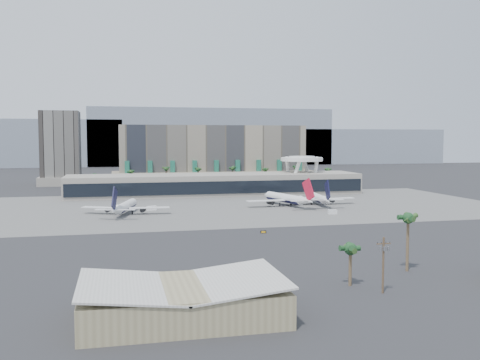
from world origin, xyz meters
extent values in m
plane|color=#232326|center=(0.00, 0.00, 0.00)|extent=(900.00, 900.00, 0.00)
cube|color=#5B5B59|center=(0.00, 55.00, 0.03)|extent=(260.00, 130.00, 0.06)
cube|color=gray|center=(-180.00, 470.00, 27.50)|extent=(260.00, 60.00, 55.00)
cube|color=gray|center=(60.00, 470.00, 35.00)|extent=(300.00, 60.00, 70.00)
cube|color=gray|center=(260.00, 470.00, 22.50)|extent=(220.00, 60.00, 45.00)
cube|color=gray|center=(10.00, 175.00, 21.00)|extent=(130.00, 22.00, 42.00)
cube|color=gray|center=(10.00, 173.00, 5.00)|extent=(140.00, 30.00, 10.00)
cube|color=#206E55|center=(-50.00, 163.00, 9.00)|extent=(3.00, 2.00, 18.00)
cube|color=#206E55|center=(-35.00, 163.00, 9.00)|extent=(3.00, 2.00, 18.00)
cube|color=#206E55|center=(-20.00, 163.00, 9.00)|extent=(3.00, 2.00, 18.00)
cube|color=#206E55|center=(-5.00, 163.00, 9.00)|extent=(3.00, 2.00, 18.00)
cube|color=#206E55|center=(10.00, 163.00, 9.00)|extent=(3.00, 2.00, 18.00)
cube|color=#206E55|center=(25.00, 163.00, 9.00)|extent=(3.00, 2.00, 18.00)
cube|color=#206E55|center=(40.00, 163.00, 9.00)|extent=(3.00, 2.00, 18.00)
cube|color=#206E55|center=(55.00, 163.00, 9.00)|extent=(3.00, 2.00, 18.00)
cube|color=#206E55|center=(70.00, 163.00, 9.00)|extent=(3.00, 2.00, 18.00)
cube|color=black|center=(-95.00, 200.00, 26.00)|extent=(26.00, 26.00, 52.00)
cube|color=#A39D8F|center=(-95.00, 200.00, 3.00)|extent=(30.00, 30.00, 6.00)
cube|color=#A39D8F|center=(0.00, 110.00, 6.00)|extent=(170.00, 32.00, 12.00)
cube|color=black|center=(0.00, 93.80, 5.50)|extent=(168.00, 0.60, 7.00)
cube|color=black|center=(0.00, 110.00, 13.25)|extent=(170.00, 12.00, 2.50)
cylinder|color=white|center=(61.36, 122.36, 11.00)|extent=(6.98, 6.99, 21.89)
cylinder|color=white|center=(48.64, 122.36, 11.00)|extent=(6.98, 6.99, 21.89)
cylinder|color=white|center=(48.64, 109.64, 11.00)|extent=(6.98, 6.99, 21.89)
cylinder|color=white|center=(61.36, 109.64, 11.00)|extent=(6.98, 6.99, 21.89)
cylinder|color=white|center=(55.00, 116.00, 20.00)|extent=(26.00, 26.00, 2.20)
cylinder|color=white|center=(55.00, 116.00, 21.30)|extent=(16.00, 16.00, 1.20)
cylinder|color=brown|center=(-70.00, 145.00, 6.00)|extent=(0.70, 0.70, 12.00)
sphere|color=#1C4722|center=(-70.00, 145.00, 11.70)|extent=(2.80, 2.80, 2.80)
cylinder|color=brown|center=(-48.00, 145.00, 6.00)|extent=(0.70, 0.70, 12.00)
sphere|color=#1C4722|center=(-48.00, 145.00, 11.70)|extent=(2.80, 2.80, 2.80)
cylinder|color=brown|center=(-26.00, 145.00, 6.00)|extent=(0.70, 0.70, 12.00)
sphere|color=#1C4722|center=(-26.00, 145.00, 11.70)|extent=(2.80, 2.80, 2.80)
cylinder|color=brown|center=(-5.00, 145.00, 6.00)|extent=(0.70, 0.70, 12.00)
sphere|color=#1C4722|center=(-5.00, 145.00, 11.70)|extent=(2.80, 2.80, 2.80)
cylinder|color=brown|center=(18.00, 145.00, 6.00)|extent=(0.70, 0.70, 12.00)
sphere|color=#1C4722|center=(18.00, 145.00, 11.70)|extent=(2.80, 2.80, 2.80)
cylinder|color=brown|center=(40.00, 145.00, 6.00)|extent=(0.70, 0.70, 12.00)
sphere|color=#1C4722|center=(40.00, 145.00, 11.70)|extent=(2.80, 2.80, 2.80)
cylinder|color=brown|center=(62.00, 145.00, 6.00)|extent=(0.70, 0.70, 12.00)
sphere|color=#1C4722|center=(62.00, 145.00, 11.70)|extent=(2.80, 2.80, 2.80)
cylinder|color=brown|center=(85.00, 145.00, 6.00)|extent=(0.70, 0.70, 12.00)
sphere|color=#1C4722|center=(85.00, 145.00, 11.70)|extent=(2.80, 2.80, 2.80)
cube|color=gray|center=(-45.00, -102.00, 3.00)|extent=(36.00, 22.00, 6.00)
cube|color=silver|center=(-54.00, -102.00, 6.40)|extent=(18.65, 22.60, 2.30)
cube|color=silver|center=(-36.00, -102.00, 6.40)|extent=(18.65, 22.60, 2.30)
cylinder|color=#4C3826|center=(-2.00, -96.00, 6.00)|extent=(0.44, 0.44, 12.00)
cube|color=#4C3826|center=(-2.00, -96.00, 10.60)|extent=(3.20, 0.22, 0.22)
cylinder|color=slate|center=(-2.90, -96.35, 9.60)|extent=(0.56, 0.56, 0.90)
cylinder|color=slate|center=(-2.00, -96.35, 9.60)|extent=(0.56, 0.56, 0.90)
cylinder|color=slate|center=(-1.10, -96.35, 9.60)|extent=(0.56, 0.56, 0.90)
cylinder|color=black|center=(-3.40, -96.00, 10.85)|extent=(0.12, 0.12, 0.30)
cylinder|color=black|center=(-0.60, -96.00, 10.85)|extent=(0.12, 0.12, 0.30)
cylinder|color=white|center=(-52.93, 38.59, 3.44)|extent=(10.29, 26.15, 3.82)
cylinder|color=black|center=(-52.93, 38.59, 3.29)|extent=(10.08, 25.63, 3.74)
cone|color=white|center=(-49.15, 53.02, 3.44)|extent=(4.78, 5.12, 3.82)
cone|color=white|center=(-57.20, 22.30, 3.72)|extent=(5.87, 9.27, 3.82)
cube|color=white|center=(-63.33, 40.32, 2.86)|extent=(17.06, 11.12, 0.33)
cube|color=white|center=(-43.02, 35.00, 2.86)|extent=(17.34, 4.62, 0.33)
cylinder|color=black|center=(-60.44, 40.06, 1.91)|extent=(3.00, 4.22, 2.10)
cylinder|color=black|center=(-45.67, 36.19, 1.91)|extent=(3.00, 4.22, 2.10)
cube|color=black|center=(-57.56, 20.92, 8.68)|extent=(2.66, 8.50, 10.05)
cube|color=white|center=(-61.59, 22.47, 4.20)|extent=(7.85, 4.88, 0.24)
cube|color=white|center=(-53.28, 20.29, 4.20)|extent=(7.83, 2.97, 0.24)
cylinder|color=black|center=(-50.36, 48.41, 0.76)|extent=(0.48, 0.48, 1.53)
cylinder|color=black|center=(-56.13, 38.44, 0.76)|extent=(0.67, 0.67, 1.53)
cylinder|color=black|center=(-50.22, 36.89, 0.76)|extent=(0.67, 0.67, 1.53)
cylinder|color=white|center=(23.22, 51.39, 3.71)|extent=(11.67, 28.16, 4.12)
cylinder|color=black|center=(23.22, 51.39, 3.55)|extent=(11.44, 27.59, 4.04)
cone|color=white|center=(18.80, 66.88, 3.71)|extent=(5.23, 5.59, 4.12)
cone|color=white|center=(28.21, 33.91, 4.02)|extent=(6.51, 10.05, 4.12)
cube|color=white|center=(12.61, 47.29, 3.09)|extent=(18.78, 5.38, 0.36)
cube|color=white|center=(34.40, 53.51, 3.09)|extent=(18.31, 12.33, 0.36)
cylinder|color=black|center=(15.44, 48.63, 2.06)|extent=(3.31, 4.58, 2.27)
cylinder|color=black|center=(31.29, 53.15, 2.06)|extent=(3.31, 4.58, 2.27)
cube|color=red|center=(28.63, 32.43, 9.37)|extent=(3.06, 9.14, 10.85)
cube|color=white|center=(24.04, 31.65, 4.53)|extent=(8.48, 3.38, 0.26)
cube|color=white|center=(32.95, 34.19, 4.53)|extent=(8.45, 5.41, 0.26)
cylinder|color=black|center=(20.22, 61.93, 0.82)|extent=(0.52, 0.52, 1.65)
cylinder|color=black|center=(20.34, 49.49, 0.82)|extent=(0.72, 0.72, 1.65)
cylinder|color=black|center=(26.68, 51.30, 0.82)|extent=(0.72, 0.72, 1.65)
cylinder|color=white|center=(40.48, 52.44, 3.44)|extent=(6.43, 26.33, 3.82)
cylinder|color=black|center=(40.48, 52.44, 3.30)|extent=(6.30, 25.80, 3.75)
cone|color=white|center=(41.98, 67.31, 3.44)|extent=(4.24, 4.66, 3.82)
cone|color=white|center=(38.78, 35.66, 3.73)|extent=(4.67, 8.94, 3.82)
cube|color=white|center=(29.92, 52.55, 2.87)|extent=(17.55, 8.89, 0.33)
cube|color=white|center=(50.84, 50.43, 2.87)|extent=(17.52, 5.67, 0.33)
cylinder|color=black|center=(32.82, 52.73, 1.91)|extent=(2.48, 4.02, 2.10)
cylinder|color=black|center=(48.04, 51.19, 1.91)|extent=(2.48, 4.02, 2.10)
cube|color=black|center=(38.64, 34.24, 8.70)|extent=(1.35, 8.68, 10.06)
cube|color=white|center=(34.41, 35.14, 4.21)|extent=(7.93, 3.86, 0.24)
cube|color=white|center=(42.97, 34.28, 4.21)|extent=(7.72, 2.40, 0.24)
cylinder|color=black|center=(41.50, 62.56, 0.76)|extent=(0.48, 0.48, 1.53)
cylinder|color=black|center=(37.34, 51.79, 0.76)|extent=(0.67, 0.67, 1.53)
cylinder|color=black|center=(43.43, 51.18, 0.76)|extent=(0.67, 0.67, 1.53)
cube|color=white|center=(-41.32, 47.10, 1.03)|extent=(4.67, 3.36, 2.06)
cube|color=silver|center=(34.20, 17.42, 0.98)|extent=(3.97, 2.49, 1.95)
cube|color=black|center=(-7.37, -20.91, 0.46)|extent=(2.02, 0.29, 0.92)
cube|color=gold|center=(-7.37, -21.08, 0.46)|extent=(1.47, 0.05, 0.55)
cylinder|color=black|center=(-8.10, -20.91, 0.28)|extent=(0.11, 0.11, 0.55)
cylinder|color=black|center=(-6.64, -20.91, 0.28)|extent=(0.11, 0.11, 0.55)
cylinder|color=brown|center=(-6.26, -89.06, 4.29)|extent=(0.70, 0.70, 8.59)
sphere|color=#1C4722|center=(-6.26, -89.06, 8.29)|extent=(2.80, 2.80, 2.80)
cylinder|color=brown|center=(13.04, -79.96, 6.75)|extent=(0.70, 0.70, 13.49)
sphere|color=#1C4722|center=(13.04, -79.96, 13.19)|extent=(2.80, 2.80, 2.80)
camera|label=1|loc=(-56.09, -196.94, 32.50)|focal=40.00mm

